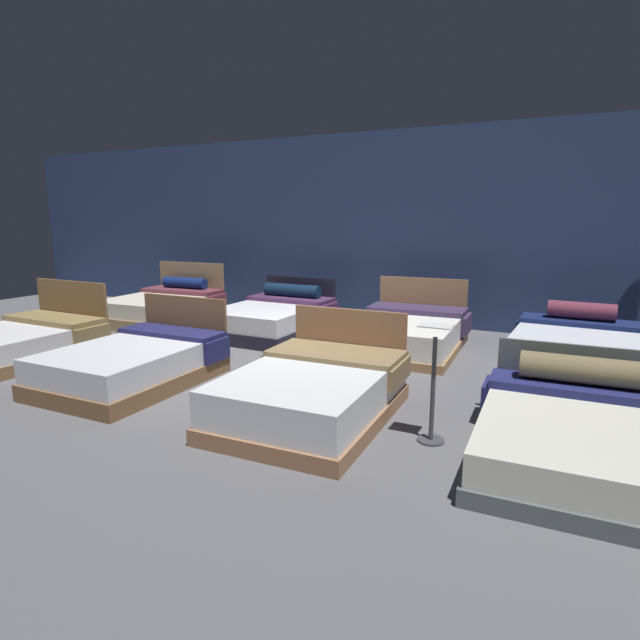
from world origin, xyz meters
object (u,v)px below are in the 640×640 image
(bed_4, at_px, (164,307))
(price_sign, at_px, (433,398))
(bed_5, at_px, (274,318))
(bed_2, at_px, (314,392))
(bed_0, at_px, (20,342))
(bed_3, at_px, (577,435))
(bed_7, at_px, (576,349))
(bed_6, at_px, (407,333))
(bed_1, at_px, (135,363))

(bed_4, relative_size, price_sign, 1.94)
(bed_5, bearing_deg, bed_2, -51.67)
(bed_0, xyz_separation_m, bed_5, (2.39, 2.93, 0.03))
(bed_3, distance_m, bed_7, 2.96)
(bed_0, distance_m, bed_7, 7.61)
(bed_5, distance_m, bed_6, 2.35)
(bed_0, height_order, bed_1, bed_0)
(bed_0, bearing_deg, bed_4, 91.97)
(bed_4, xyz_separation_m, bed_5, (2.44, 0.02, -0.00))
(bed_0, relative_size, bed_6, 0.88)
(bed_2, height_order, bed_7, bed_2)
(bed_3, relative_size, bed_6, 0.92)
(bed_4, relative_size, bed_6, 0.92)
(bed_5, distance_m, bed_7, 4.65)
(bed_7, bearing_deg, bed_6, -176.88)
(bed_6, bearing_deg, bed_5, 177.44)
(bed_5, height_order, bed_7, bed_5)
(bed_4, bearing_deg, bed_6, -2.53)
(bed_4, bearing_deg, bed_2, -35.20)
(bed_2, distance_m, bed_4, 5.64)
(bed_1, distance_m, bed_6, 3.89)
(bed_2, height_order, bed_3, bed_2)
(bed_5, bearing_deg, bed_4, -178.27)
(price_sign, bearing_deg, bed_2, 177.39)
(bed_1, bearing_deg, price_sign, -1.52)
(bed_1, xyz_separation_m, bed_4, (-2.35, 3.04, 0.03))
(bed_7, bearing_deg, bed_5, -177.14)
(bed_0, relative_size, bed_5, 0.93)
(bed_0, relative_size, price_sign, 1.85)
(bed_1, height_order, bed_7, bed_1)
(bed_5, bearing_deg, bed_6, 0.85)
(bed_0, distance_m, bed_6, 5.56)
(bed_1, relative_size, bed_5, 0.96)
(bed_1, distance_m, bed_3, 4.74)
(bed_1, height_order, bed_2, bed_2)
(bed_1, bearing_deg, bed_3, 0.43)
(bed_2, relative_size, bed_3, 1.01)
(bed_2, distance_m, bed_3, 2.34)
(bed_2, bearing_deg, bed_5, 125.62)
(bed_3, bearing_deg, bed_7, 88.62)
(price_sign, bearing_deg, bed_3, 6.92)
(bed_1, xyz_separation_m, bed_2, (2.39, -0.01, 0.02))
(bed_3, relative_size, price_sign, 1.93)
(bed_0, height_order, price_sign, price_sign)
(bed_1, distance_m, price_sign, 3.59)
(bed_2, bearing_deg, bed_6, 87.82)
(bed_6, bearing_deg, bed_2, -92.89)
(bed_4, distance_m, price_sign, 6.70)
(bed_5, height_order, price_sign, price_sign)
(bed_0, distance_m, price_sign, 5.89)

